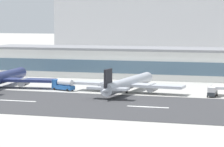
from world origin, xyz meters
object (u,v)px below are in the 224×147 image
at_px(distant_hotel_block, 154,26).
at_px(airliner_black_tail_gate_1, 127,84).
at_px(service_box_truck_0, 212,91).
at_px(terminal_building, 155,63).
at_px(service_fuel_truck_1, 63,85).

distance_m(distant_hotel_block, airliner_black_tail_gate_1, 185.28).
relative_size(airliner_black_tail_gate_1, service_box_truck_0, 7.47).
xyz_separation_m(airliner_black_tail_gate_1, service_box_truck_0, (28.50, -0.80, -1.24)).
relative_size(terminal_building, service_fuel_truck_1, 16.53).
height_order(terminal_building, airliner_black_tail_gate_1, terminal_building).
bearing_deg(service_fuel_truck_1, airliner_black_tail_gate_1, -160.87).
relative_size(distant_hotel_block, airliner_black_tail_gate_1, 2.87).
distance_m(terminal_building, distant_hotel_block, 135.88).
relative_size(terminal_building, airliner_black_tail_gate_1, 3.23).
bearing_deg(service_fuel_truck_1, terminal_building, -94.35).
distance_m(service_box_truck_0, service_fuel_truck_1, 51.39).
bearing_deg(airliner_black_tail_gate_1, distant_hotel_block, 14.61).
bearing_deg(terminal_building, service_box_truck_0, -59.52).
bearing_deg(terminal_building, airliner_black_tail_gate_1, -88.44).
distance_m(terminal_building, service_fuel_truck_1, 54.62).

